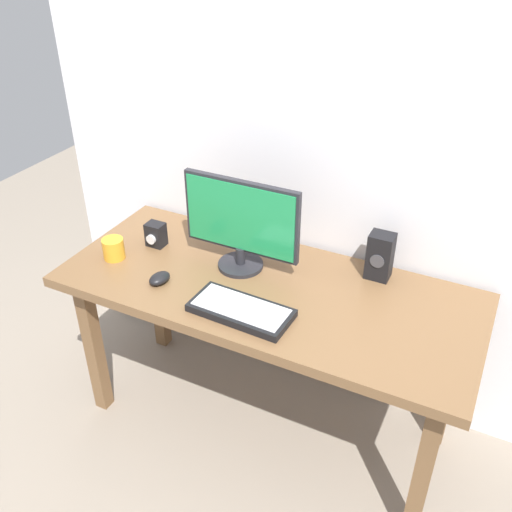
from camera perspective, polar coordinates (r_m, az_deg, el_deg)
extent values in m
plane|color=gray|center=(2.64, 0.90, -16.03)|extent=(6.00, 6.00, 0.00)
cube|color=silver|center=(2.15, 5.86, 19.45)|extent=(2.39, 0.04, 3.00)
cube|color=brown|center=(2.16, 1.06, -3.42)|extent=(1.59, 0.67, 0.04)
cube|color=brown|center=(2.56, -15.90, -8.67)|extent=(0.06, 0.06, 0.69)
cube|color=brown|center=(2.12, 16.35, -19.92)|extent=(0.06, 0.06, 0.69)
cube|color=brown|center=(2.84, -9.75, -3.13)|extent=(0.06, 0.06, 0.69)
cube|color=brown|center=(2.45, 18.80, -11.54)|extent=(0.06, 0.06, 0.69)
cylinder|color=#232328|center=(2.25, -1.54, -0.87)|extent=(0.18, 0.18, 0.02)
cylinder|color=#232328|center=(2.23, -1.56, 0.03)|extent=(0.04, 0.04, 0.07)
cube|color=#232328|center=(2.15, -1.48, 3.99)|extent=(0.47, 0.02, 0.29)
cube|color=#1E8C4C|center=(2.14, -1.65, 3.83)|extent=(0.45, 0.01, 0.27)
cube|color=black|center=(2.01, -1.50, -5.45)|extent=(0.37, 0.18, 0.03)
cube|color=silver|center=(2.00, -1.51, -5.10)|extent=(0.34, 0.15, 0.00)
ellipsoid|color=black|center=(2.18, -9.60, -2.21)|extent=(0.08, 0.10, 0.04)
cube|color=black|center=(2.20, 12.28, -0.01)|extent=(0.09, 0.08, 0.19)
cylinder|color=#3F3F44|center=(2.16, 11.98, -0.53)|extent=(0.05, 0.00, 0.05)
cube|color=black|center=(2.40, -9.96, 2.13)|extent=(0.08, 0.06, 0.10)
cylinder|color=silver|center=(2.38, -10.44, 1.63)|extent=(0.04, 0.01, 0.04)
cylinder|color=orange|center=(2.36, -14.04, 0.71)|extent=(0.09, 0.09, 0.09)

